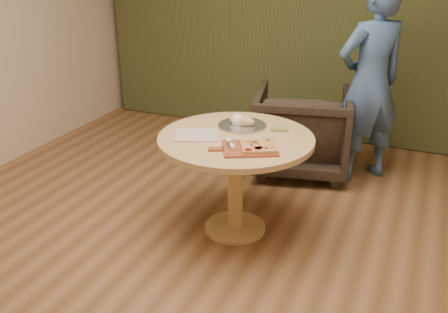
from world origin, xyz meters
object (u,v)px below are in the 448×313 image
at_px(pizza_paddle, 248,148).
at_px(cutlery_roll, 231,144).
at_px(bread_roll, 241,121).
at_px(armchair, 302,127).
at_px(serving_tray, 242,126).
at_px(flatbread_pizza, 258,146).
at_px(person_standing, 370,83).
at_px(pedestal_table, 236,155).

xyz_separation_m(pizza_paddle, cutlery_roll, (-0.11, -0.02, 0.02)).
distance_m(bread_roll, armchair, 1.11).
relative_size(pizza_paddle, serving_tray, 1.32).
distance_m(flatbread_pizza, person_standing, 1.58).
xyz_separation_m(pedestal_table, person_standing, (0.71, 1.32, 0.27)).
xyz_separation_m(pizza_paddle, bread_roll, (-0.20, 0.40, 0.04)).
bearing_deg(bread_roll, serving_tray, 0.00).
bearing_deg(flatbread_pizza, person_standing, 72.21).
bearing_deg(armchair, cutlery_roll, 72.94).
bearing_deg(person_standing, pedestal_table, 18.37).
xyz_separation_m(pedestal_table, serving_tray, (-0.03, 0.20, 0.15)).
distance_m(pizza_paddle, flatbread_pizza, 0.07).
bearing_deg(armchair, flatbread_pizza, 79.98).
bearing_deg(pizza_paddle, person_standing, 43.10).
height_order(cutlery_roll, serving_tray, cutlery_roll).
bearing_deg(person_standing, serving_tray, 13.04).
bearing_deg(serving_tray, pedestal_table, -80.99).
bearing_deg(pedestal_table, armchair, 82.63).
bearing_deg(pizza_paddle, pedestal_table, 102.89).
relative_size(pedestal_table, pizza_paddle, 2.32).
relative_size(cutlery_roll, bread_roll, 0.90).
bearing_deg(bread_roll, cutlery_roll, -77.76).
bearing_deg(bread_roll, person_standing, 56.17).
height_order(serving_tray, person_standing, person_standing).
bearing_deg(person_standing, cutlery_roll, 23.33).
bearing_deg(serving_tray, cutlery_roll, -78.93).
distance_m(pedestal_table, person_standing, 1.52).
height_order(pedestal_table, bread_roll, bread_roll).
bearing_deg(pedestal_table, pizza_paddle, -50.00).
height_order(cutlery_roll, armchair, armchair).
bearing_deg(armchair, person_standing, 176.00).
height_order(pizza_paddle, person_standing, person_standing).
distance_m(pizza_paddle, serving_tray, 0.44).
bearing_deg(cutlery_roll, pedestal_table, 67.30).
relative_size(flatbread_pizza, person_standing, 0.17).
xyz_separation_m(flatbread_pizza, person_standing, (0.48, 1.50, 0.10)).
height_order(serving_tray, armchair, armchair).
bearing_deg(flatbread_pizza, armchair, 92.68).
xyz_separation_m(flatbread_pizza, bread_roll, (-0.27, 0.38, 0.02)).
bearing_deg(cutlery_roll, armchair, 49.92).
height_order(armchair, person_standing, person_standing).
bearing_deg(cutlery_roll, bread_roll, 66.53).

